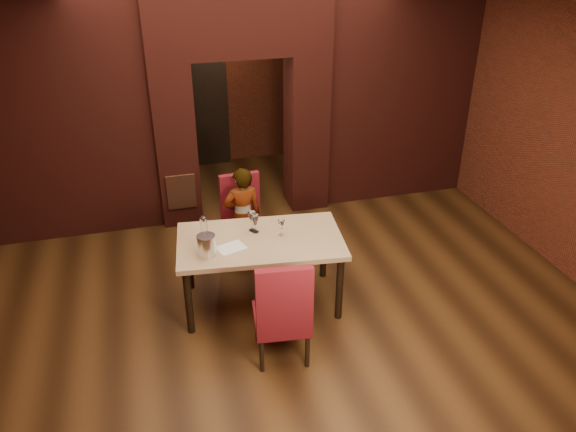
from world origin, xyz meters
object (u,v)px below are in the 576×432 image
(wine_bucket, at_px, (207,246))
(chair_near, at_px, (281,307))
(wine_glass_c, at_px, (281,228))
(dining_table, at_px, (261,271))
(potted_plant, at_px, (315,236))
(person_seated, at_px, (243,216))
(chair_far, at_px, (245,221))
(wine_glass_b, at_px, (255,224))
(water_bottle, at_px, (204,230))
(wine_glass_a, at_px, (252,221))

(wine_bucket, bearing_deg, chair_near, -49.84)
(chair_near, distance_m, wine_glass_c, 1.01)
(dining_table, bearing_deg, potted_plant, 51.35)
(chair_near, distance_m, person_seated, 1.81)
(dining_table, xyz_separation_m, chair_far, (0.01, 0.96, 0.14))
(dining_table, bearing_deg, chair_near, -83.36)
(wine_glass_b, distance_m, wine_bucket, 0.68)
(chair_far, bearing_deg, chair_near, -93.17)
(potted_plant, bearing_deg, water_bottle, -150.87)
(dining_table, relative_size, potted_plant, 4.36)
(person_seated, relative_size, wine_glass_a, 5.65)
(person_seated, xyz_separation_m, wine_glass_c, (0.26, -0.89, 0.29))
(dining_table, relative_size, wine_glass_a, 7.78)
(wine_glass_a, xyz_separation_m, wine_glass_b, (0.03, -0.04, -0.01))
(wine_glass_a, distance_m, wine_glass_b, 0.05)
(wine_glass_a, xyz_separation_m, wine_bucket, (-0.56, -0.39, 0.00))
(chair_near, relative_size, water_bottle, 3.69)
(dining_table, distance_m, chair_near, 0.91)
(chair_far, distance_m, wine_glass_c, 1.04)
(wine_glass_a, distance_m, water_bottle, 0.56)
(dining_table, bearing_deg, wine_glass_c, 10.95)
(person_seated, bearing_deg, wine_glass_c, 102.87)
(chair_near, relative_size, person_seated, 0.90)
(wine_glass_a, bearing_deg, chair_near, -87.67)
(wine_bucket, bearing_deg, chair_far, 61.79)
(dining_table, bearing_deg, wine_glass_b, 102.41)
(chair_near, distance_m, wine_bucket, 1.01)
(chair_near, bearing_deg, wine_glass_a, -80.83)
(dining_table, xyz_separation_m, wine_glass_a, (-0.04, 0.20, 0.54))
(dining_table, xyz_separation_m, wine_bucket, (-0.60, -0.18, 0.54))
(dining_table, xyz_separation_m, person_seated, (-0.02, 0.91, 0.23))
(person_seated, height_order, water_bottle, person_seated)
(wine_glass_c, distance_m, wine_bucket, 0.87)
(person_seated, distance_m, wine_bucket, 1.27)
(wine_glass_c, xyz_separation_m, wine_bucket, (-0.85, -0.20, 0.02))
(water_bottle, bearing_deg, wine_bucket, -92.93)
(chair_near, bearing_deg, chair_far, -83.36)
(chair_far, relative_size, wine_glass_c, 5.83)
(person_seated, bearing_deg, chair_far, -124.17)
(wine_glass_a, distance_m, wine_glass_c, 0.34)
(chair_far, bearing_deg, wine_glass_b, -94.78)
(wine_glass_a, bearing_deg, wine_bucket, -145.47)
(person_seated, relative_size, water_bottle, 4.08)
(chair_far, xyz_separation_m, wine_bucket, (-0.61, -1.14, 0.40))
(chair_far, relative_size, person_seated, 0.85)
(wine_glass_b, height_order, wine_bucket, wine_bucket)
(chair_near, bearing_deg, water_bottle, -51.95)
(person_seated, xyz_separation_m, potted_plant, (0.95, 0.02, -0.45))
(person_seated, relative_size, potted_plant, 3.16)
(potted_plant, bearing_deg, dining_table, -135.15)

